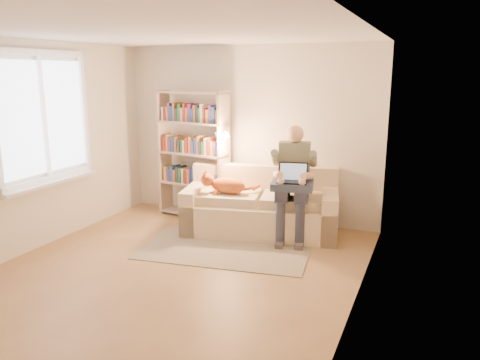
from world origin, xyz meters
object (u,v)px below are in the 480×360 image
at_px(sofa, 261,209).
at_px(cat, 223,185).
at_px(laptop, 294,177).
at_px(bookshelf, 193,149).
at_px(person, 293,176).

xyz_separation_m(sofa, cat, (-0.47, -0.24, 0.36)).
distance_m(cat, laptop, 1.01).
bearing_deg(bookshelf, sofa, -3.43).
bearing_deg(cat, bookshelf, 134.55).
relative_size(sofa, person, 1.48).
height_order(person, bookshelf, bookshelf).
xyz_separation_m(person, laptop, (0.05, -0.13, 0.02)).
height_order(cat, laptop, laptop).
bearing_deg(laptop, person, 98.30).
bearing_deg(laptop, sofa, 147.93).
relative_size(sofa, cat, 3.09).
height_order(person, cat, person).
bearing_deg(sofa, laptop, -32.07).
xyz_separation_m(sofa, person, (0.47, -0.06, 0.53)).
height_order(laptop, bookshelf, bookshelf).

